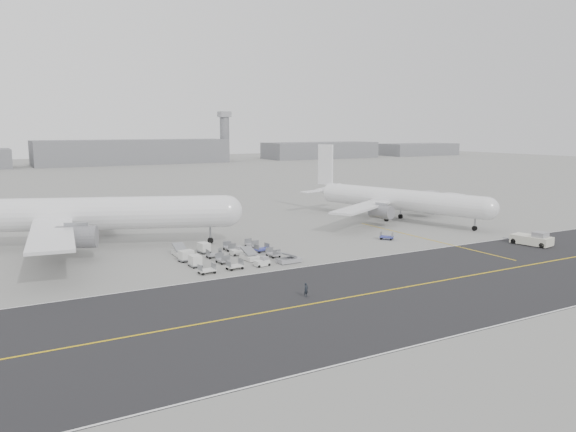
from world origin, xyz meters
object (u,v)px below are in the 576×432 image
ground_crew_a (306,290)px  airliner_b (395,199)px  pushback_tug (533,239)px  jet_bridge (413,199)px  control_tower (225,135)px  airliner_a (74,214)px

ground_crew_a → airliner_b: bearing=23.3°
pushback_tug → jet_bridge: bearing=70.8°
control_tower → jet_bridge: size_ratio=2.05×
airliner_a → pushback_tug: 80.74m
airliner_b → jet_bridge: airliner_b is taller
control_tower → jet_bridge: control_tower is taller
airliner_b → ground_crew_a: (-47.80, -40.25, -3.92)m
airliner_a → jet_bridge: size_ratio=3.68×
airliner_b → control_tower: bearing=59.5°
airliner_b → ground_crew_a: airliner_b is taller
pushback_tug → ground_crew_a: pushback_tug is taller
airliner_b → pushback_tug: airliner_b is taller
airliner_b → jet_bridge: size_ratio=3.08×
pushback_tug → jet_bridge: jet_bridge is taller
control_tower → airliner_a: size_ratio=0.56×
control_tower → ground_crew_a: bearing=-111.2°
airliner_a → control_tower: bearing=-7.1°
airliner_b → pushback_tug: bearing=-100.6°
airliner_b → pushback_tug: 33.92m
jet_bridge → ground_crew_a: (-56.35, -43.70, -3.12)m
airliner_b → jet_bridge: bearing=5.7°
airliner_a → ground_crew_a: size_ratio=31.98×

